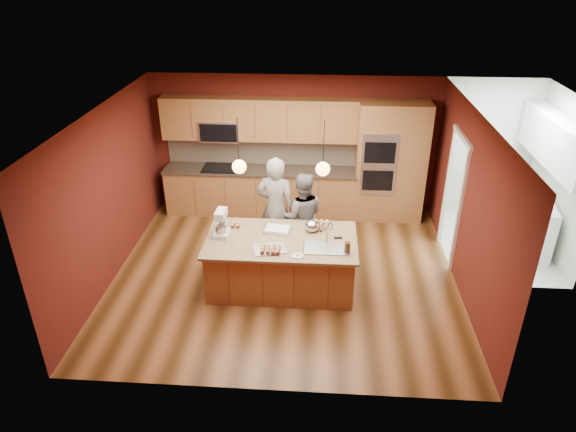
# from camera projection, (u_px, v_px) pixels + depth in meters

# --- Properties ---
(floor) EXTENTS (5.50, 5.50, 0.00)m
(floor) POSITION_uv_depth(u_px,v_px,m) (285.00, 274.00, 8.42)
(floor) COLOR #41260E
(floor) RESTS_ON ground
(ceiling) EXTENTS (5.50, 5.50, 0.00)m
(ceiling) POSITION_uv_depth(u_px,v_px,m) (284.00, 113.00, 7.17)
(ceiling) COLOR white
(ceiling) RESTS_ON ground
(wall_back) EXTENTS (5.50, 0.00, 5.50)m
(wall_back) POSITION_uv_depth(u_px,v_px,m) (294.00, 144.00, 10.00)
(wall_back) COLOR #4C1610
(wall_back) RESTS_ON ground
(wall_front) EXTENTS (5.50, 0.00, 5.50)m
(wall_front) POSITION_uv_depth(u_px,v_px,m) (267.00, 299.00, 5.58)
(wall_front) COLOR #4C1610
(wall_front) RESTS_ON ground
(wall_left) EXTENTS (0.00, 5.00, 5.00)m
(wall_left) POSITION_uv_depth(u_px,v_px,m) (108.00, 195.00, 7.96)
(wall_left) COLOR #4C1610
(wall_left) RESTS_ON ground
(wall_right) EXTENTS (0.00, 5.00, 5.00)m
(wall_right) POSITION_uv_depth(u_px,v_px,m) (469.00, 205.00, 7.62)
(wall_right) COLOR #4C1610
(wall_right) RESTS_ON ground
(cabinet_run) EXTENTS (3.74, 0.64, 2.30)m
(cabinet_run) POSITION_uv_depth(u_px,v_px,m) (258.00, 166.00, 9.99)
(cabinet_run) COLOR brown
(cabinet_run) RESTS_ON floor
(oven_column) EXTENTS (1.30, 0.62, 2.30)m
(oven_column) POSITION_uv_depth(u_px,v_px,m) (390.00, 162.00, 9.71)
(oven_column) COLOR brown
(oven_column) RESTS_ON floor
(doorway_trim) EXTENTS (0.08, 1.11, 2.20)m
(doorway_trim) POSITION_uv_depth(u_px,v_px,m) (453.00, 200.00, 8.47)
(doorway_trim) COLOR silver
(doorway_trim) RESTS_ON wall_right
(laundry_room) EXTENTS (2.60, 2.70, 2.70)m
(laundry_room) POSITION_uv_depth(u_px,v_px,m) (557.00, 143.00, 8.31)
(laundry_room) COLOR beige
(laundry_room) RESTS_ON ground
(pendant_left) EXTENTS (0.20, 0.20, 0.80)m
(pendant_left) POSITION_uv_depth(u_px,v_px,m) (239.00, 166.00, 7.25)
(pendant_left) COLOR black
(pendant_left) RESTS_ON ceiling
(pendant_right) EXTENTS (0.20, 0.20, 0.80)m
(pendant_right) POSITION_uv_depth(u_px,v_px,m) (323.00, 169.00, 7.18)
(pendant_right) COLOR black
(pendant_right) RESTS_ON ceiling
(island) EXTENTS (2.28, 1.28, 1.22)m
(island) POSITION_uv_depth(u_px,v_px,m) (282.00, 262.00, 7.94)
(island) COLOR brown
(island) RESTS_ON floor
(person_left) EXTENTS (0.73, 0.56, 1.81)m
(person_left) POSITION_uv_depth(u_px,v_px,m) (276.00, 209.00, 8.52)
(person_left) COLOR black
(person_left) RESTS_ON floor
(person_right) EXTENTS (0.78, 0.63, 1.54)m
(person_right) POSITION_uv_depth(u_px,v_px,m) (302.00, 216.00, 8.56)
(person_right) COLOR gray
(person_right) RESTS_ON floor
(stand_mixer) EXTENTS (0.24, 0.32, 0.42)m
(stand_mixer) POSITION_uv_depth(u_px,v_px,m) (222.00, 225.00, 7.78)
(stand_mixer) COLOR silver
(stand_mixer) RESTS_ON island
(sheet_cake) EXTENTS (0.46, 0.36, 0.05)m
(sheet_cake) POSITION_uv_depth(u_px,v_px,m) (277.00, 230.00, 7.97)
(sheet_cake) COLOR silver
(sheet_cake) RESTS_ON island
(cooling_rack) EXTENTS (0.54, 0.45, 0.02)m
(cooling_rack) POSITION_uv_depth(u_px,v_px,m) (270.00, 249.00, 7.48)
(cooling_rack) COLOR silver
(cooling_rack) RESTS_ON island
(mixing_bowl) EXTENTS (0.23, 0.23, 0.19)m
(mixing_bowl) POSITION_uv_depth(u_px,v_px,m) (312.00, 226.00, 7.94)
(mixing_bowl) COLOR silver
(mixing_bowl) RESTS_ON island
(plate) EXTENTS (0.17, 0.17, 0.01)m
(plate) POSITION_uv_depth(u_px,v_px,m) (298.00, 256.00, 7.32)
(plate) COLOR white
(plate) RESTS_ON island
(tumbler) EXTENTS (0.08, 0.08, 0.17)m
(tumbler) POSITION_uv_depth(u_px,v_px,m) (347.00, 248.00, 7.37)
(tumbler) COLOR #382613
(tumbler) RESTS_ON island
(phone) EXTENTS (0.13, 0.08, 0.01)m
(phone) POSITION_uv_depth(u_px,v_px,m) (338.00, 238.00, 7.77)
(phone) COLOR black
(phone) RESTS_ON island
(cupcakes_left) EXTENTS (0.15, 0.15, 0.07)m
(cupcakes_left) POSITION_uv_depth(u_px,v_px,m) (235.00, 225.00, 8.08)
(cupcakes_left) COLOR tan
(cupcakes_left) RESTS_ON island
(cupcakes_rack) EXTENTS (0.30, 0.23, 0.07)m
(cupcakes_rack) POSITION_uv_depth(u_px,v_px,m) (271.00, 249.00, 7.39)
(cupcakes_rack) COLOR tan
(cupcakes_rack) RESTS_ON island
(cupcakes_right) EXTENTS (0.25, 0.33, 0.07)m
(cupcakes_right) POSITION_uv_depth(u_px,v_px,m) (322.00, 225.00, 8.06)
(cupcakes_right) COLOR tan
(cupcakes_right) RESTS_ON island
(washer) EXTENTS (0.66, 0.67, 0.92)m
(washer) POSITION_uv_depth(u_px,v_px,m) (534.00, 233.00, 8.70)
(washer) COLOR silver
(washer) RESTS_ON floor
(dryer) EXTENTS (0.72, 0.73, 0.99)m
(dryer) POSITION_uv_depth(u_px,v_px,m) (524.00, 214.00, 9.22)
(dryer) COLOR silver
(dryer) RESTS_ON floor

